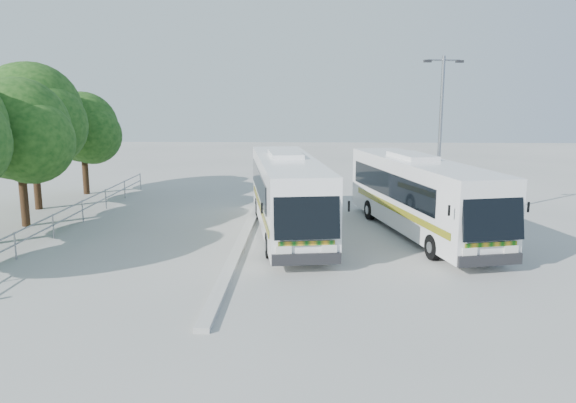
{
  "coord_description": "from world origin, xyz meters",
  "views": [
    {
      "loc": [
        0.26,
        -18.72,
        5.73
      ],
      "look_at": [
        -0.48,
        2.47,
        1.68
      ],
      "focal_mm": 35.0,
      "sensor_mm": 36.0,
      "label": 1
    }
  ],
  "objects_px": {
    "coach_main": "(288,193)",
    "coach_adjacent": "(420,194)",
    "tree_far_e": "(84,127)",
    "tree_far_c": "(20,129)",
    "tree_far_d": "(33,113)",
    "lamppost": "(440,133)"
  },
  "relations": [
    {
      "from": "tree_far_c",
      "to": "tree_far_d",
      "type": "relative_size",
      "value": 0.88
    },
    {
      "from": "coach_adjacent",
      "to": "tree_far_c",
      "type": "bearing_deg",
      "value": 163.71
    },
    {
      "from": "tree_far_d",
      "to": "lamppost",
      "type": "xyz_separation_m",
      "value": [
        19.38,
        -2.59,
        -0.75
      ]
    },
    {
      "from": "tree_far_e",
      "to": "lamppost",
      "type": "distance_m",
      "value": 19.99
    },
    {
      "from": "coach_adjacent",
      "to": "coach_main",
      "type": "bearing_deg",
      "value": 166.28
    },
    {
      "from": "tree_far_d",
      "to": "lamppost",
      "type": "relative_size",
      "value": 1.0
    },
    {
      "from": "tree_far_d",
      "to": "tree_far_e",
      "type": "xyz_separation_m",
      "value": [
        0.68,
        4.5,
        -0.93
      ]
    },
    {
      "from": "tree_far_c",
      "to": "coach_main",
      "type": "xyz_separation_m",
      "value": [
        11.57,
        -0.87,
        -2.54
      ]
    },
    {
      "from": "tree_far_c",
      "to": "lamppost",
      "type": "height_order",
      "value": "lamppost"
    },
    {
      "from": "tree_far_d",
      "to": "tree_far_e",
      "type": "relative_size",
      "value": 1.24
    },
    {
      "from": "coach_main",
      "to": "coach_adjacent",
      "type": "height_order",
      "value": "coach_main"
    },
    {
      "from": "tree_far_d",
      "to": "coach_main",
      "type": "bearing_deg",
      "value": -19.72
    },
    {
      "from": "tree_far_e",
      "to": "coach_main",
      "type": "bearing_deg",
      "value": -36.92
    },
    {
      "from": "tree_far_c",
      "to": "lamppost",
      "type": "relative_size",
      "value": 0.88
    },
    {
      "from": "tree_far_d",
      "to": "coach_adjacent",
      "type": "relative_size",
      "value": 0.65
    },
    {
      "from": "tree_far_e",
      "to": "coach_adjacent",
      "type": "distance_m",
      "value": 19.88
    },
    {
      "from": "tree_far_c",
      "to": "coach_main",
      "type": "bearing_deg",
      "value": -4.31
    },
    {
      "from": "coach_main",
      "to": "coach_adjacent",
      "type": "distance_m",
      "value": 5.45
    },
    {
      "from": "coach_main",
      "to": "lamppost",
      "type": "distance_m",
      "value": 7.3
    },
    {
      "from": "tree_far_e",
      "to": "coach_adjacent",
      "type": "relative_size",
      "value": 0.52
    },
    {
      "from": "coach_main",
      "to": "tree_far_c",
      "type": "bearing_deg",
      "value": 167.4
    },
    {
      "from": "tree_far_e",
      "to": "tree_far_d",
      "type": "bearing_deg",
      "value": -98.63
    }
  ]
}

